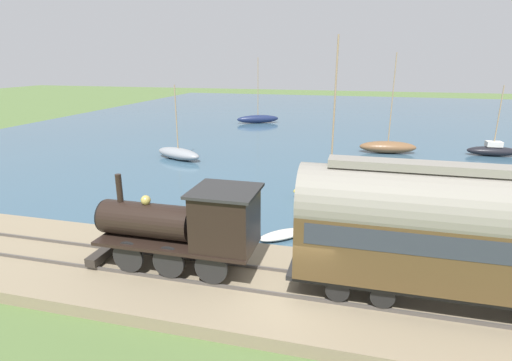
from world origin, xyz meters
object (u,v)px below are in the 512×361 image
(passenger_coach, at_px, (474,232))
(sailboat_yellow, at_px, (330,193))
(sailboat_navy, at_px, (258,119))
(rowboat_mid_harbor, at_px, (462,227))
(rowboat_far_out, at_px, (282,235))
(steam_locomotive, at_px, (188,223))
(sailboat_brown, at_px, (388,147))
(rowboat_off_pier, at_px, (421,192))
(sailboat_gray, at_px, (178,153))
(sailboat_black, at_px, (493,150))

(passenger_coach, distance_m, sailboat_yellow, 11.59)
(sailboat_navy, height_order, rowboat_mid_harbor, sailboat_navy)
(rowboat_far_out, bearing_deg, steam_locomotive, 108.05)
(sailboat_brown, bearing_deg, sailboat_navy, 40.79)
(rowboat_off_pier, bearing_deg, sailboat_yellow, 135.01)
(sailboat_gray, bearing_deg, passenger_coach, -112.49)
(sailboat_navy, distance_m, rowboat_far_out, 35.35)
(sailboat_yellow, height_order, sailboat_black, sailboat_yellow)
(sailboat_yellow, height_order, rowboat_off_pier, sailboat_yellow)
(passenger_coach, xyz_separation_m, sailboat_brown, (24.48, 0.91, -2.50))
(sailboat_black, distance_m, rowboat_far_out, 25.50)
(sailboat_navy, xyz_separation_m, rowboat_off_pier, (-25.88, -16.83, -0.35))
(passenger_coach, xyz_separation_m, sailboat_navy, (38.58, 16.42, -2.50))
(steam_locomotive, relative_size, passenger_coach, 0.58)
(rowboat_off_pier, height_order, rowboat_far_out, rowboat_off_pier)
(steam_locomotive, bearing_deg, passenger_coach, -90.00)
(sailboat_gray, distance_m, sailboat_black, 27.01)
(passenger_coach, bearing_deg, sailboat_navy, 23.06)
(rowboat_mid_harbor, bearing_deg, steam_locomotive, 109.18)
(sailboat_yellow, bearing_deg, sailboat_black, -34.91)
(sailboat_yellow, bearing_deg, passenger_coach, -149.51)
(sailboat_black, height_order, rowboat_off_pier, sailboat_black)
(passenger_coach, bearing_deg, rowboat_off_pier, -1.84)
(passenger_coach, height_order, sailboat_navy, sailboat_navy)
(sailboat_brown, relative_size, rowboat_far_out, 3.62)
(sailboat_yellow, bearing_deg, sailboat_navy, 26.74)
(steam_locomotive, xyz_separation_m, sailboat_brown, (24.48, -8.32, -1.81))
(passenger_coach, bearing_deg, rowboat_far_out, 55.26)
(steam_locomotive, xyz_separation_m, rowboat_mid_harbor, (7.59, -10.89, -2.19))
(sailboat_yellow, bearing_deg, steam_locomotive, 161.71)
(sailboat_gray, bearing_deg, sailboat_yellow, -97.77)
(rowboat_off_pier, bearing_deg, sailboat_brown, 26.05)
(sailboat_yellow, xyz_separation_m, rowboat_far_out, (-5.57, 1.73, -0.36))
(sailboat_gray, bearing_deg, sailboat_black, -50.89)
(sailboat_black, bearing_deg, rowboat_mid_harbor, 157.36)
(rowboat_far_out, bearing_deg, rowboat_mid_harbor, -112.93)
(rowboat_mid_harbor, relative_size, rowboat_far_out, 1.27)
(passenger_coach, xyz_separation_m, sailboat_yellow, (10.18, 4.92, -2.55))
(sailboat_gray, distance_m, rowboat_mid_harbor, 22.05)
(steam_locomotive, bearing_deg, sailboat_gray, 26.36)
(sailboat_brown, height_order, sailboat_black, sailboat_brown)
(rowboat_mid_harbor, bearing_deg, sailboat_brown, -7.05)
(sailboat_navy, relative_size, sailboat_brown, 0.96)
(passenger_coach, height_order, rowboat_mid_harbor, passenger_coach)
(rowboat_mid_harbor, bearing_deg, sailboat_navy, 14.56)
(sailboat_gray, height_order, rowboat_far_out, sailboat_gray)
(passenger_coach, relative_size, rowboat_mid_harbor, 3.64)
(sailboat_navy, xyz_separation_m, sailboat_black, (-12.99, -24.26, -0.07))
(sailboat_gray, xyz_separation_m, rowboat_far_out, (-13.02, -11.32, -0.33))
(sailboat_navy, bearing_deg, passenger_coach, 176.34)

